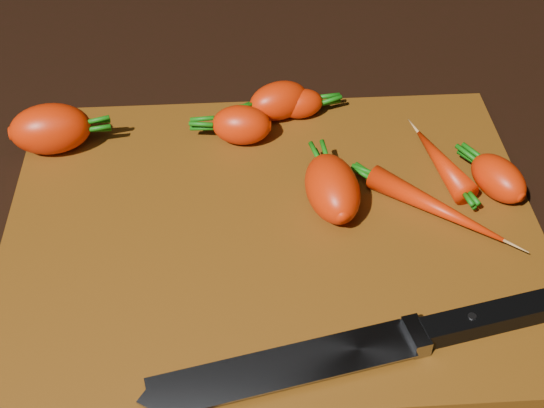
{
  "coord_description": "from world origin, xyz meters",
  "views": [
    {
      "loc": [
        -0.03,
        -0.5,
        0.51
      ],
      "look_at": [
        0.0,
        0.01,
        0.03
      ],
      "focal_mm": 50.0,
      "sensor_mm": 36.0,
      "label": 1
    }
  ],
  "objects": [
    {
      "name": "ground",
      "position": [
        0.0,
        0.0,
        -0.01
      ],
      "size": [
        2.0,
        2.0,
        0.01
      ],
      "primitive_type": "cube",
      "color": "black"
    },
    {
      "name": "carrot_3",
      "position": [
        0.02,
        0.17,
        0.03
      ],
      "size": [
        0.08,
        0.06,
        0.04
      ],
      "primitive_type": "ellipsoid",
      "rotation": [
        0.0,
        0.0,
        3.5
      ],
      "color": "red",
      "rests_on": "cutting_board"
    },
    {
      "name": "knife",
      "position": [
        0.02,
        -0.16,
        0.02
      ],
      "size": [
        0.34,
        0.1,
        0.02
      ],
      "rotation": [
        0.0,
        0.0,
        0.21
      ],
      "color": "gray",
      "rests_on": "cutting_board"
    },
    {
      "name": "cutting_board",
      "position": [
        0.0,
        0.0,
        0.01
      ],
      "size": [
        0.5,
        0.4,
        0.01
      ],
      "primitive_type": "cube",
      "color": "#562F0A",
      "rests_on": "ground"
    },
    {
      "name": "carrot_7",
      "position": [
        0.17,
        0.07,
        0.03
      ],
      "size": [
        0.05,
        0.1,
        0.03
      ],
      "primitive_type": "ellipsoid",
      "rotation": [
        0.0,
        0.0,
        1.83
      ],
      "color": "red",
      "rests_on": "cutting_board"
    },
    {
      "name": "carrot_1",
      "position": [
        -0.02,
        0.13,
        0.03
      ],
      "size": [
        0.07,
        0.05,
        0.04
      ],
      "primitive_type": "ellipsoid",
      "rotation": [
        0.0,
        0.0,
        3.02
      ],
      "color": "red",
      "rests_on": "cutting_board"
    },
    {
      "name": "carrot_6",
      "position": [
        0.15,
        0.0,
        0.02
      ],
      "size": [
        0.12,
        0.11,
        0.02
      ],
      "primitive_type": "ellipsoid",
      "rotation": [
        0.0,
        0.0,
        -0.74
      ],
      "color": "red",
      "rests_on": "cutting_board"
    },
    {
      "name": "carrot_5",
      "position": [
        0.22,
        0.03,
        0.03
      ],
      "size": [
        0.06,
        0.08,
        0.04
      ],
      "primitive_type": "ellipsoid",
      "rotation": [
        0.0,
        0.0,
        2.03
      ],
      "color": "red",
      "rests_on": "cutting_board"
    },
    {
      "name": "carrot_4",
      "position": [
        0.04,
        0.17,
        0.03
      ],
      "size": [
        0.05,
        0.04,
        0.03
      ],
      "primitive_type": "ellipsoid",
      "rotation": [
        0.0,
        0.0,
        0.19
      ],
      "color": "red",
      "rests_on": "cutting_board"
    },
    {
      "name": "carrot_2",
      "position": [
        0.06,
        0.02,
        0.04
      ],
      "size": [
        0.06,
        0.09,
        0.05
      ],
      "primitive_type": "ellipsoid",
      "rotation": [
        0.0,
        0.0,
        1.7
      ],
      "color": "red",
      "rests_on": "cutting_board"
    },
    {
      "name": "carrot_0",
      "position": [
        -0.22,
        0.13,
        0.04
      ],
      "size": [
        0.09,
        0.06,
        0.05
      ],
      "primitive_type": "ellipsoid",
      "rotation": [
        0.0,
        0.0,
        0.13
      ],
      "color": "red",
      "rests_on": "cutting_board"
    }
  ]
}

